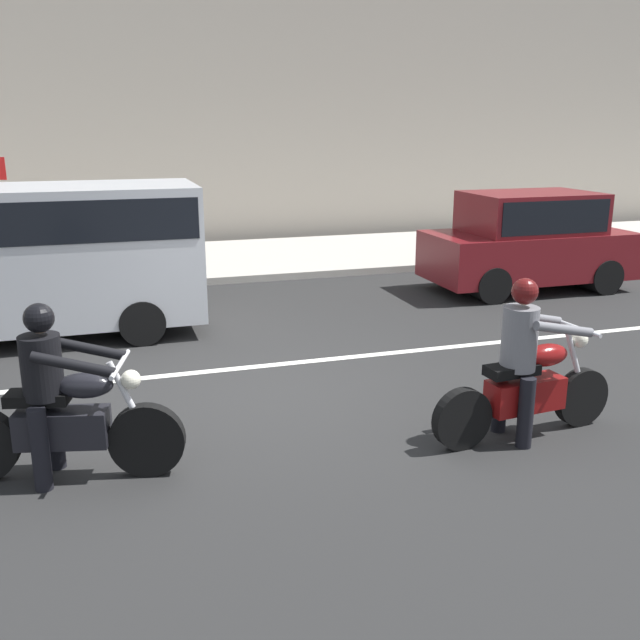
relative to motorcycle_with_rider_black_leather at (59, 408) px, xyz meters
The scene contains 8 objects.
ground_plane 2.58m from the motorcycle_with_rider_black_leather, 35.77° to the left, with size 80.00×80.00×0.00m, color black.
sidewalk_slab 9.69m from the motorcycle_with_rider_black_leather, 77.89° to the left, with size 40.00×4.40×0.14m, color #A8A399.
building_facade 14.02m from the motorcycle_with_rider_black_leather, 81.03° to the left, with size 40.00×1.40×11.69m, color #A89E8E.
lane_marking_stripe 3.82m from the motorcycle_with_rider_black_leather, 38.85° to the left, with size 18.00×0.14×0.01m, color silver.
motorcycle_with_rider_black_leather is the anchor object (origin of this frame).
motorcycle_with_rider_gray 4.30m from the motorcycle_with_rider_black_leather, ahead, with size 2.04×0.70×1.61m.
parked_van_silver 4.71m from the motorcycle_with_rider_black_leather, 97.02° to the left, with size 4.80×1.96×2.16m.
parked_hatchback_maroon 9.50m from the motorcycle_with_rider_black_leather, 32.89° to the left, with size 3.73×1.76×1.80m.
Camera 1 is at (-1.58, -7.48, 2.99)m, focal length 39.67 mm.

